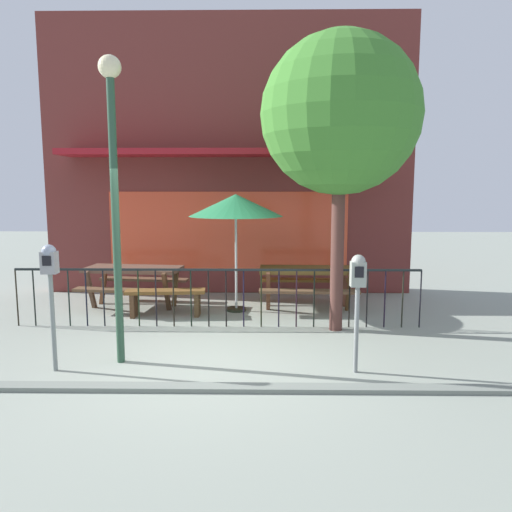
{
  "coord_description": "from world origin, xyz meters",
  "views": [
    {
      "loc": [
        0.75,
        -5.99,
        2.24
      ],
      "look_at": [
        0.63,
        2.16,
        1.12
      ],
      "focal_mm": 34.02,
      "sensor_mm": 36.0,
      "label": 1
    }
  ],
  "objects_px": {
    "patio_bench": "(166,297)",
    "parking_meter_near": "(50,274)",
    "street_tree": "(340,116)",
    "picnic_table_right": "(307,276)",
    "patio_umbrella": "(236,206)",
    "picnic_table_left": "(133,276)",
    "street_lamp": "(114,167)",
    "parking_meter_far": "(358,282)"
  },
  "relations": [
    {
      "from": "parking_meter_near",
      "to": "street_tree",
      "type": "relative_size",
      "value": 0.35
    },
    {
      "from": "parking_meter_far",
      "to": "street_lamp",
      "type": "height_order",
      "value": "street_lamp"
    },
    {
      "from": "picnic_table_left",
      "to": "street_tree",
      "type": "distance_m",
      "value": 4.8
    },
    {
      "from": "patio_bench",
      "to": "street_lamp",
      "type": "relative_size",
      "value": 0.37
    },
    {
      "from": "patio_bench",
      "to": "street_tree",
      "type": "bearing_deg",
      "value": -15.35
    },
    {
      "from": "parking_meter_far",
      "to": "street_tree",
      "type": "distance_m",
      "value": 2.88
    },
    {
      "from": "parking_meter_near",
      "to": "street_tree",
      "type": "bearing_deg",
      "value": 26.06
    },
    {
      "from": "parking_meter_far",
      "to": "patio_bench",
      "type": "bearing_deg",
      "value": 137.58
    },
    {
      "from": "street_tree",
      "to": "street_lamp",
      "type": "relative_size",
      "value": 1.19
    },
    {
      "from": "patio_bench",
      "to": "parking_meter_far",
      "type": "relative_size",
      "value": 0.97
    },
    {
      "from": "picnic_table_right",
      "to": "patio_umbrella",
      "type": "bearing_deg",
      "value": -170.7
    },
    {
      "from": "picnic_table_left",
      "to": "street_lamp",
      "type": "distance_m",
      "value": 3.61
    },
    {
      "from": "patio_umbrella",
      "to": "parking_meter_far",
      "type": "xyz_separation_m",
      "value": [
        1.64,
        -3.05,
        -0.81
      ]
    },
    {
      "from": "picnic_table_right",
      "to": "street_tree",
      "type": "xyz_separation_m",
      "value": [
        0.33,
        -1.44,
        2.75
      ]
    },
    {
      "from": "parking_meter_far",
      "to": "street_lamp",
      "type": "bearing_deg",
      "value": 173.99
    },
    {
      "from": "picnic_table_right",
      "to": "parking_meter_far",
      "type": "xyz_separation_m",
      "value": [
        0.31,
        -3.27,
        0.52
      ]
    },
    {
      "from": "street_tree",
      "to": "parking_meter_near",
      "type": "bearing_deg",
      "value": -153.94
    },
    {
      "from": "picnic_table_left",
      "to": "picnic_table_right",
      "type": "xyz_separation_m",
      "value": [
        3.32,
        -0.04,
        0.0
      ]
    },
    {
      "from": "patio_bench",
      "to": "street_lamp",
      "type": "bearing_deg",
      "value": -93.16
    },
    {
      "from": "picnic_table_right",
      "to": "patio_bench",
      "type": "bearing_deg",
      "value": -165.95
    },
    {
      "from": "patio_umbrella",
      "to": "picnic_table_right",
      "type": "bearing_deg",
      "value": 9.3
    },
    {
      "from": "picnic_table_right",
      "to": "patio_bench",
      "type": "distance_m",
      "value": 2.66
    },
    {
      "from": "patio_bench",
      "to": "parking_meter_near",
      "type": "bearing_deg",
      "value": -108.01
    },
    {
      "from": "patio_bench",
      "to": "parking_meter_far",
      "type": "bearing_deg",
      "value": -42.42
    },
    {
      "from": "patio_umbrella",
      "to": "parking_meter_near",
      "type": "xyz_separation_m",
      "value": [
        -2.09,
        -3.06,
        -0.72
      ]
    },
    {
      "from": "picnic_table_right",
      "to": "parking_meter_near",
      "type": "xyz_separation_m",
      "value": [
        -3.43,
        -3.28,
        0.61
      ]
    },
    {
      "from": "patio_umbrella",
      "to": "parking_meter_near",
      "type": "relative_size",
      "value": 1.36
    },
    {
      "from": "patio_umbrella",
      "to": "parking_meter_near",
      "type": "distance_m",
      "value": 3.78
    },
    {
      "from": "patio_umbrella",
      "to": "parking_meter_near",
      "type": "bearing_deg",
      "value": -124.34
    },
    {
      "from": "patio_umbrella",
      "to": "patio_bench",
      "type": "height_order",
      "value": "patio_umbrella"
    },
    {
      "from": "picnic_table_left",
      "to": "street_lamp",
      "type": "xyz_separation_m",
      "value": [
        0.62,
        -2.99,
        1.91
      ]
    },
    {
      "from": "picnic_table_left",
      "to": "street_lamp",
      "type": "relative_size",
      "value": 0.5
    },
    {
      "from": "picnic_table_right",
      "to": "street_lamp",
      "type": "relative_size",
      "value": 0.47
    },
    {
      "from": "parking_meter_far",
      "to": "picnic_table_right",
      "type": "bearing_deg",
      "value": 95.36
    },
    {
      "from": "picnic_table_left",
      "to": "parking_meter_far",
      "type": "height_order",
      "value": "parking_meter_far"
    },
    {
      "from": "parking_meter_near",
      "to": "parking_meter_far",
      "type": "xyz_separation_m",
      "value": [
        3.73,
        0.01,
        -0.09
      ]
    },
    {
      "from": "patio_bench",
      "to": "patio_umbrella",
      "type": "bearing_deg",
      "value": 18.98
    },
    {
      "from": "parking_meter_far",
      "to": "street_tree",
      "type": "relative_size",
      "value": 0.32
    },
    {
      "from": "patio_bench",
      "to": "street_tree",
      "type": "height_order",
      "value": "street_tree"
    },
    {
      "from": "picnic_table_right",
      "to": "parking_meter_far",
      "type": "relative_size",
      "value": 1.25
    },
    {
      "from": "patio_umbrella",
      "to": "street_tree",
      "type": "xyz_separation_m",
      "value": [
        1.67,
        -1.22,
        1.41
      ]
    },
    {
      "from": "parking_meter_far",
      "to": "street_lamp",
      "type": "xyz_separation_m",
      "value": [
        -3.01,
        0.32,
        1.39
      ]
    }
  ]
}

